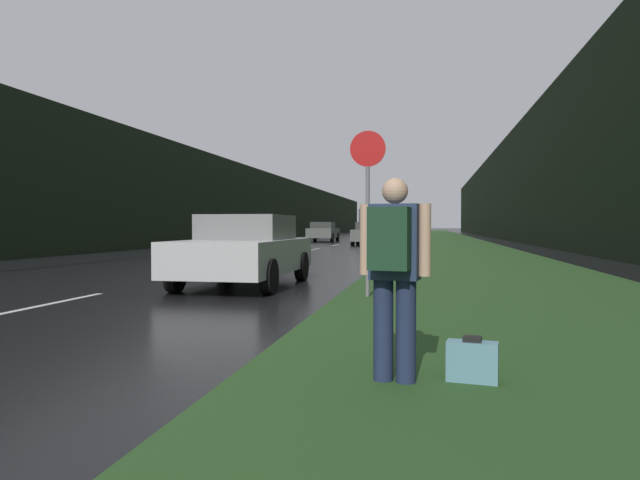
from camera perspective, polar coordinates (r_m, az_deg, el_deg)
The scene contains 15 objects.
grass_verge at distance 41.19m, azimuth 12.85°, elevation -0.31°, with size 6.00×240.00×0.02m, color #26471E.
lane_stripe_b at distance 9.91m, azimuth -25.76°, elevation -5.84°, with size 0.12×3.00×0.01m, color silver.
lane_stripe_c at distance 16.05m, azimuth -10.66°, elevation -2.99°, with size 0.12×3.00×0.01m, color silver.
lane_stripe_d at distance 22.69m, azimuth -4.16°, elevation -1.68°, with size 0.12×3.00×0.01m, color silver.
lane_stripe_e at distance 29.50m, azimuth -0.63°, elevation -0.96°, with size 0.12×3.00×0.01m, color silver.
lane_stripe_f at distance 36.38m, azimuth 1.57°, elevation -0.51°, with size 0.12×3.00×0.01m, color silver.
treeline_far_side at distance 53.68m, azimuth -6.69°, elevation 3.50°, with size 2.00×140.00×6.37m, color black.
treeline_near_side at distance 51.78m, azimuth 19.16°, elevation 4.90°, with size 2.00×140.00×8.88m, color black.
stop_sign at distance 9.79m, azimuth 4.79°, elevation 4.15°, with size 0.61×0.07×2.85m.
hitchhiker_with_backpack at distance 4.43m, azimuth 7.38°, elevation -2.58°, with size 0.55×0.44×1.60m.
suitcase at distance 4.68m, azimuth 14.98°, elevation -11.71°, with size 0.41×0.22×0.37m.
car_passing_near at distance 11.82m, azimuth -7.51°, elevation -1.00°, with size 2.01×4.28×1.46m.
car_passing_far at distance 36.37m, azimuth 4.99°, elevation 0.65°, with size 2.03×4.16×1.48m.
car_oncoming at distance 43.85m, azimuth 0.32°, elevation 0.84°, with size 2.02×4.07×1.53m.
delivery_truck at distance 78.63m, azimuth 5.01°, elevation 1.84°, with size 2.49×7.13×3.46m.
Camera 1 is at (5.88, -1.15, 1.23)m, focal length 32.00 mm.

